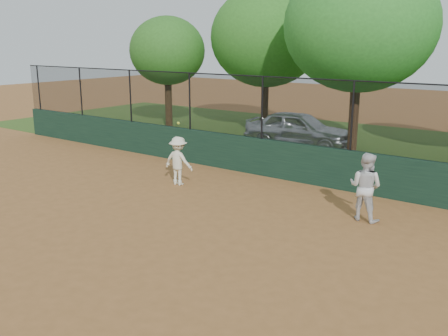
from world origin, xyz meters
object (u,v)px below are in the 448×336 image
Objects in this scene: parked_car at (298,129)px; tree_1 at (266,37)px; player_second at (365,187)px; player_main at (178,161)px; tree_0 at (167,51)px; tree_2 at (359,25)px.

tree_1 is (-3.10, 2.36, 3.68)m from parked_car.
player_main is at bearing 6.98° from player_second.
tree_0 reaches higher than parked_car.
tree_1 reaches higher than parked_car.
tree_0 is at bearing -160.95° from tree_1.
player_second is 15.48m from tree_0.
tree_0 is at bearing 134.05° from player_main.
player_main reaches higher than parked_car.
parked_car is at bearing -5.30° from tree_0.
tree_1 is at bearing -43.31° from player_second.
parked_car is 4.70m from tree_2.
player_main is at bearing -111.13° from tree_2.
player_second is 5.71m from player_main.
player_main is 0.30× the size of tree_1.
tree_0 reaches higher than player_second.
player_main is 8.44m from tree_2.
player_second is 12.97m from tree_1.
tree_1 is 6.06m from tree_2.
player_main is 0.28× the size of tree_2.
tree_2 reaches higher than tree_1.
player_second is 0.25× the size of tree_1.
parked_car is 7.08m from player_main.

